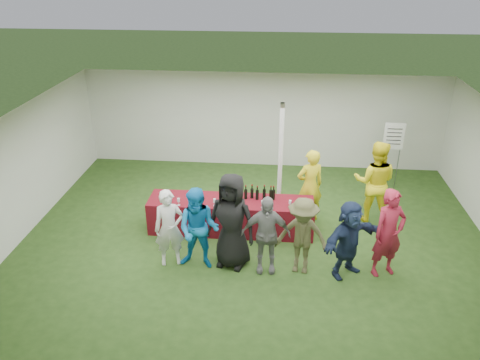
# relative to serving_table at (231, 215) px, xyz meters

# --- Properties ---
(ground) EXTENTS (60.00, 60.00, 0.00)m
(ground) POSITION_rel_serving_table_xyz_m (0.54, -0.32, -0.38)
(ground) COLOR #284719
(ground) RESTS_ON ground
(tent) EXTENTS (10.00, 10.00, 10.00)m
(tent) POSITION_rel_serving_table_xyz_m (1.04, 0.88, 0.98)
(tent) COLOR white
(tent) RESTS_ON ground
(serving_table) EXTENTS (3.60, 0.80, 0.75)m
(serving_table) POSITION_rel_serving_table_xyz_m (0.00, 0.00, 0.00)
(serving_table) COLOR maroon
(serving_table) RESTS_ON ground
(wine_bottles) EXTENTS (0.67, 0.13, 0.32)m
(wine_bottles) POSITION_rel_serving_table_xyz_m (0.64, 0.13, 0.50)
(wine_bottles) COLOR black
(wine_bottles) RESTS_ON serving_table
(wine_glasses) EXTENTS (2.71, 0.17, 0.16)m
(wine_glasses) POSITION_rel_serving_table_xyz_m (-0.34, -0.26, 0.49)
(wine_glasses) COLOR silver
(wine_glasses) RESTS_ON serving_table
(water_bottle) EXTENTS (0.07, 0.07, 0.23)m
(water_bottle) POSITION_rel_serving_table_xyz_m (-0.02, 0.08, 0.48)
(water_bottle) COLOR silver
(water_bottle) RESTS_ON serving_table
(bar_towel) EXTENTS (0.25, 0.18, 0.03)m
(bar_towel) POSITION_rel_serving_table_xyz_m (1.58, 0.05, 0.39)
(bar_towel) COLOR white
(bar_towel) RESTS_ON serving_table
(dump_bucket) EXTENTS (0.26, 0.26, 0.18)m
(dump_bucket) POSITION_rel_serving_table_xyz_m (1.53, -0.22, 0.46)
(dump_bucket) COLOR slate
(dump_bucket) RESTS_ON serving_table
(wine_list_sign) EXTENTS (0.50, 0.03, 1.80)m
(wine_list_sign) POSITION_rel_serving_table_xyz_m (3.87, 2.43, 0.94)
(wine_list_sign) COLOR slate
(wine_list_sign) RESTS_ON ground
(staff_pourer) EXTENTS (0.74, 0.62, 1.73)m
(staff_pourer) POSITION_rel_serving_table_xyz_m (1.72, 0.63, 0.49)
(staff_pourer) COLOR yellow
(staff_pourer) RESTS_ON ground
(staff_back) EXTENTS (1.07, 0.90, 1.93)m
(staff_back) POSITION_rel_serving_table_xyz_m (3.17, 0.75, 0.59)
(staff_back) COLOR yellow
(staff_back) RESTS_ON ground
(customer_0) EXTENTS (0.67, 0.54, 1.59)m
(customer_0) POSITION_rel_serving_table_xyz_m (-1.06, -1.32, 0.42)
(customer_0) COLOR silver
(customer_0) RESTS_ON ground
(customer_1) EXTENTS (0.89, 0.73, 1.68)m
(customer_1) POSITION_rel_serving_table_xyz_m (-0.47, -1.38, 0.47)
(customer_1) COLOR #1178BE
(customer_1) RESTS_ON ground
(customer_2) EXTENTS (1.08, 0.84, 1.95)m
(customer_2) POSITION_rel_serving_table_xyz_m (0.15, -1.24, 0.60)
(customer_2) COLOR black
(customer_2) RESTS_ON ground
(customer_3) EXTENTS (0.96, 0.44, 1.60)m
(customer_3) POSITION_rel_serving_table_xyz_m (0.81, -1.39, 0.43)
(customer_3) COLOR slate
(customer_3) RESTS_ON ground
(customer_4) EXTENTS (1.11, 0.76, 1.58)m
(customer_4) POSITION_rel_serving_table_xyz_m (1.50, -1.37, 0.41)
(customer_4) COLOR #4A492A
(customer_4) RESTS_ON ground
(customer_5) EXTENTS (1.41, 1.26, 1.56)m
(customer_5) POSITION_rel_serving_table_xyz_m (2.36, -1.38, 0.40)
(customer_5) COLOR #1B2746
(customer_5) RESTS_ON ground
(customer_6) EXTENTS (0.76, 0.65, 1.78)m
(customer_6) POSITION_rel_serving_table_xyz_m (3.09, -1.29, 0.51)
(customer_6) COLOR maroon
(customer_6) RESTS_ON ground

